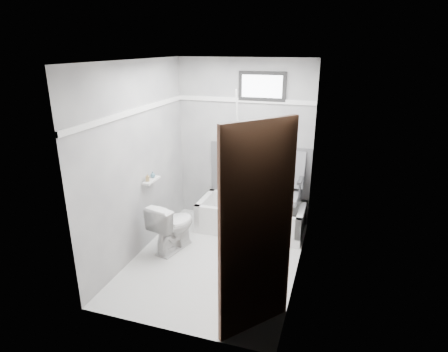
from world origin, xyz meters
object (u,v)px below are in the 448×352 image
at_px(soap_bottle_a, 147,177).
at_px(soap_bottle_b, 153,174).
at_px(door, 279,254).
at_px(bathtub, 251,216).
at_px(toilet, 173,226).
at_px(office_chair, 280,191).

xyz_separation_m(soap_bottle_a, soap_bottle_b, (0.00, 0.14, -0.01)).
bearing_deg(door, bathtub, 108.83).
distance_m(door, soap_bottle_a, 2.36).
relative_size(toilet, soap_bottle_b, 8.13).
bearing_deg(door, soap_bottle_b, 141.69).
distance_m(bathtub, soap_bottle_a, 1.62).
relative_size(door, soap_bottle_b, 24.14).
bearing_deg(office_chair, door, -79.96).
xyz_separation_m(toilet, door, (1.60, -1.38, 0.67)).
bearing_deg(soap_bottle_a, toilet, 0.34).
bearing_deg(bathtub, soap_bottle_a, -144.46).
bearing_deg(bathtub, soap_bottle_b, -149.28).
distance_m(bathtub, soap_bottle_b, 1.55).
xyz_separation_m(office_chair, toilet, (-1.24, -0.88, -0.31)).
xyz_separation_m(office_chair, soap_bottle_a, (-1.56, -0.88, 0.33)).
relative_size(office_chair, door, 0.52).
bearing_deg(door, toilet, 139.24).
distance_m(door, soap_bottle_b, 2.45).
bearing_deg(toilet, bathtub, -121.31).
bearing_deg(office_chair, soap_bottle_b, -153.51).
relative_size(door, soap_bottle_a, 20.11).
distance_m(bathtub, door, 2.47).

